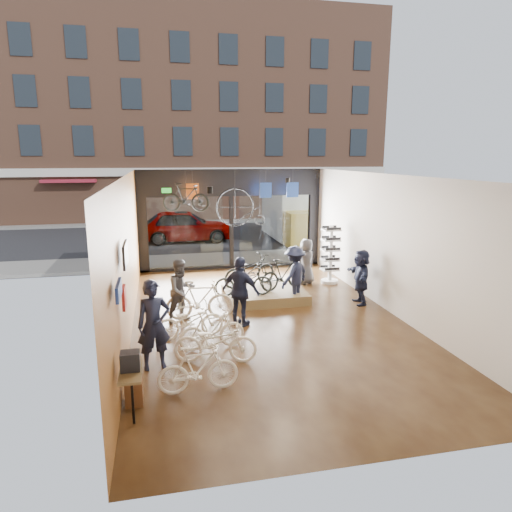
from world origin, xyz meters
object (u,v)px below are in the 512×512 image
object	(u,v)px
customer_2	(241,292)
floor_bike_5	(200,300)
box_truck	(296,217)
floor_bike_3	(212,330)
floor_bike_1	(198,369)
display_bike_mid	(283,274)
hung_bike	(186,198)
penny_farthing	(243,208)
floor_bike_4	(190,321)
floor_bike_2	(215,342)
street_car	(184,226)
customer_3	(295,275)
customer_1	(182,291)
customer_5	(361,277)
display_bike_right	(249,270)
customer_0	(154,325)
sunglasses_rack	(330,255)
display_platform	(265,295)
display_bike_left	(244,281)
customer_4	(306,261)

from	to	relation	value
customer_2	floor_bike_5	bearing A→B (deg)	6.30
box_truck	floor_bike_3	world-z (taller)	box_truck
customer_2	floor_bike_1	bearing A→B (deg)	107.20
display_bike_mid	hung_bike	bearing A→B (deg)	28.67
box_truck	penny_farthing	size ratio (longest dim) A/B	3.83
floor_bike_4	floor_bike_2	bearing A→B (deg)	-172.29
street_car	customer_2	xyz separation A→B (m)	(0.72, -12.26, 0.08)
customer_2	customer_3	bearing A→B (deg)	-100.77
customer_1	customer_2	bearing A→B (deg)	-53.77
customer_1	hung_bike	xyz separation A→B (m)	(0.42, 3.81, 2.09)
customer_5	display_bike_mid	bearing A→B (deg)	-104.77
display_bike_right	customer_0	distance (m)	5.42
customer_2	sunglasses_rack	xyz separation A→B (m)	(3.71, 3.35, 0.09)
street_car	floor_bike_5	bearing A→B (deg)	178.67
display_platform	display_bike_right	size ratio (longest dim) A/B	1.30
box_truck	hung_bike	xyz separation A→B (m)	(-5.94, -6.80, 1.68)
street_car	customer_3	distance (m)	11.06
box_truck	display_bike_mid	world-z (taller)	box_truck
floor_bike_5	penny_farthing	bearing A→B (deg)	-20.54
floor_bike_2	floor_bike_3	size ratio (longest dim) A/B	1.15
floor_bike_2	penny_farthing	world-z (taller)	penny_farthing
sunglasses_rack	floor_bike_2	bearing A→B (deg)	-123.27
penny_farthing	street_car	bearing A→B (deg)	102.08
floor_bike_2	floor_bike_5	bearing A→B (deg)	13.53
floor_bike_3	floor_bike_5	distance (m)	1.98
street_car	floor_bike_3	bearing A→B (deg)	179.26
customer_5	penny_farthing	world-z (taller)	penny_farthing
street_car	penny_farthing	world-z (taller)	penny_farthing
display_bike_left	customer_2	xyz separation A→B (m)	(-0.36, -1.55, 0.16)
customer_5	hung_bike	bearing A→B (deg)	-116.72
floor_bike_1	display_bike_left	xyz separation A→B (m)	(1.73, 4.73, 0.29)
display_bike_left	customer_4	world-z (taller)	customer_4
floor_bike_5	customer_5	world-z (taller)	customer_5
box_truck	display_bike_right	bearing A→B (deg)	-115.58
floor_bike_4	display_bike_mid	world-z (taller)	display_bike_mid
street_car	display_bike_right	xyz separation A→B (m)	(1.46, -9.68, -0.04)
box_truck	customer_1	xyz separation A→B (m)	(-6.36, -10.61, -0.41)
customer_3	box_truck	bearing A→B (deg)	-145.87
box_truck	customer_1	size ratio (longest dim) A/B	3.80
customer_2	display_bike_mid	bearing A→B (deg)	-90.03
display_bike_right	sunglasses_rack	distance (m)	3.08
floor_bike_1	customer_3	bearing A→B (deg)	-37.71
floor_bike_2	display_bike_left	xyz separation A→B (m)	(1.27, 3.56, 0.28)
display_platform	floor_bike_2	bearing A→B (deg)	-116.63
floor_bike_1	floor_bike_4	size ratio (longest dim) A/B	0.92
display_bike_left	customer_5	xyz separation A→B (m)	(3.40, -0.52, 0.07)
display_bike_left	floor_bike_5	bearing A→B (deg)	125.55
customer_5	display_platform	bearing A→B (deg)	-100.63
customer_2	customer_4	distance (m)	4.47
customer_2	penny_farthing	size ratio (longest dim) A/B	1.09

